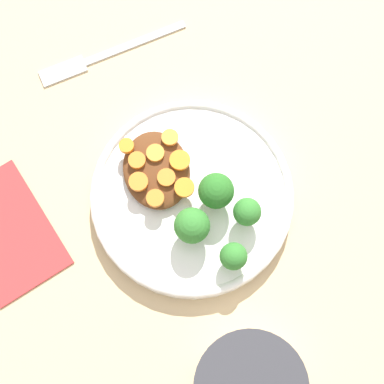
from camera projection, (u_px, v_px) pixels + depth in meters
The scene contains 18 objects.
ground_plane at pixel (192, 200), 0.81m from camera, with size 4.00×4.00×0.00m, color tan.
plate at pixel (192, 197), 0.80m from camera, with size 0.25×0.25×0.03m.
stew_mound at pixel (156, 170), 0.79m from camera, with size 0.10×0.08×0.02m, color #5B3319.
broccoli_floret_0 at pixel (247, 213), 0.76m from camera, with size 0.03×0.03×0.05m.
broccoli_floret_1 at pixel (216, 191), 0.76m from camera, with size 0.04×0.04×0.06m.
broccoli_floret_2 at pixel (192, 226), 0.75m from camera, with size 0.04×0.04×0.06m.
broccoli_floret_3 at pixel (233, 257), 0.75m from camera, with size 0.03×0.03×0.04m.
carrot_slice_0 at pixel (137, 160), 0.78m from camera, with size 0.02×0.02×0.01m, color orange.
carrot_slice_1 at pixel (138, 182), 0.77m from camera, with size 0.02×0.02×0.01m, color orange.
carrot_slice_2 at pixel (170, 137), 0.79m from camera, with size 0.02×0.02×0.01m, color orange.
carrot_slice_3 at pixel (166, 177), 0.77m from camera, with size 0.02×0.02×0.00m, color orange.
carrot_slice_4 at pixel (184, 188), 0.77m from camera, with size 0.02×0.02×0.01m, color orange.
carrot_slice_5 at pixel (155, 153), 0.78m from camera, with size 0.02×0.02×0.01m, color orange.
carrot_slice_6 at pixel (126, 146), 0.78m from camera, with size 0.02×0.02×0.01m, color orange.
carrot_slice_7 at pixel (180, 160), 0.78m from camera, with size 0.03×0.03×0.01m, color orange.
carrot_slice_8 at pixel (154, 194), 0.77m from camera, with size 0.02×0.02×0.01m, color orange.
fork at pixel (99, 57), 0.86m from camera, with size 0.05×0.21×0.01m.
napkin at pixel (6, 232), 0.80m from camera, with size 0.18×0.15×0.01m.
Camera 1 is at (-0.20, 0.05, 0.79)m, focal length 60.00 mm.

